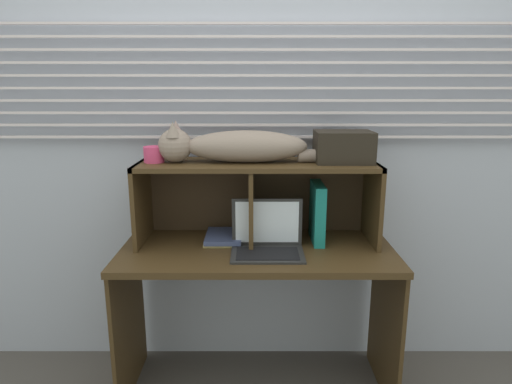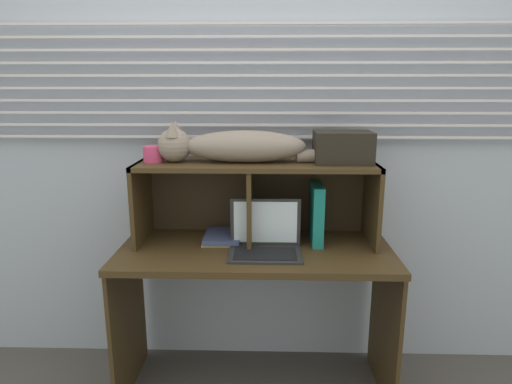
% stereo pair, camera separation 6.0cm
% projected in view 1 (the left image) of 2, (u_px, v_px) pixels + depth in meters
% --- Properties ---
extents(back_panel_with_blinds, '(4.40, 0.08, 2.50)m').
position_uv_depth(back_panel_with_blinds, '(256.00, 129.00, 2.23)').
color(back_panel_with_blinds, '#ABB1C1').
rests_on(back_panel_with_blinds, ground).
extents(desk, '(1.26, 0.56, 0.74)m').
position_uv_depth(desk, '(256.00, 279.00, 2.08)').
color(desk, '#412F18').
rests_on(desk, ground).
extents(hutch_shelf_unit, '(1.12, 0.33, 0.39)m').
position_uv_depth(hutch_shelf_unit, '(255.00, 185.00, 2.11)').
color(hutch_shelf_unit, '#412F18').
rests_on(hutch_shelf_unit, desk).
extents(cat, '(0.93, 0.17, 0.19)m').
position_uv_depth(cat, '(234.00, 146.00, 2.03)').
color(cat, gray).
rests_on(cat, hutch_shelf_unit).
extents(laptop, '(0.32, 0.22, 0.23)m').
position_uv_depth(laptop, '(266.00, 241.00, 1.99)').
color(laptop, '#292929').
rests_on(laptop, desk).
extents(binder_upright, '(0.05, 0.23, 0.28)m').
position_uv_depth(binder_upright, '(316.00, 212.00, 2.11)').
color(binder_upright, '#187A72').
rests_on(binder_upright, desk).
extents(book_stack, '(0.18, 0.23, 0.03)m').
position_uv_depth(book_stack, '(223.00, 237.00, 2.14)').
color(book_stack, tan).
rests_on(book_stack, desk).
extents(small_basket, '(0.09, 0.09, 0.07)m').
position_uv_depth(small_basket, '(153.00, 154.00, 2.04)').
color(small_basket, '#D53F6E').
rests_on(small_basket, hutch_shelf_unit).
extents(storage_box, '(0.26, 0.19, 0.14)m').
position_uv_depth(storage_box, '(342.00, 147.00, 2.03)').
color(storage_box, black).
rests_on(storage_box, hutch_shelf_unit).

